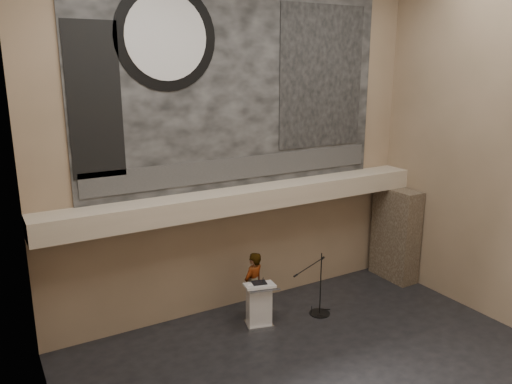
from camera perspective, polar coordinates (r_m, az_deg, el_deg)
floor at (r=10.74m, az=9.15°, el=-20.68°), size 10.00×10.00×0.00m
wall_back at (r=12.27m, az=-1.87°, el=5.57°), size 10.00×0.02×8.50m
wall_left at (r=7.00m, az=-23.01°, el=-2.50°), size 0.02×8.00×8.50m
soffit at (r=12.20m, az=-0.94°, el=-0.73°), size 10.00×0.80×0.50m
sprinkler_left at (r=11.58m, az=-7.76°, el=-3.16°), size 0.04×0.04×0.06m
sprinkler_right at (r=13.23m, az=6.39°, el=-0.86°), size 0.04×0.04×0.06m
banner at (r=12.11m, az=-1.86°, el=12.34°), size 8.00×0.05×5.00m
banner_text_strip at (r=12.32m, az=-1.70°, el=2.76°), size 7.76×0.02×0.55m
banner_clock_rim at (r=11.34m, az=-10.23°, el=17.04°), size 2.30×0.02×2.30m
banner_clock_face at (r=11.32m, az=-10.19°, el=17.04°), size 1.84×0.02×1.84m
banner_building_print at (r=13.37m, az=7.56°, el=12.86°), size 2.60×0.02×3.60m
banner_brick_print at (r=10.90m, az=-17.95°, el=9.84°), size 1.10×0.02×3.20m
stone_pier at (r=15.08m, az=15.65°, el=-4.64°), size 0.60×1.40×2.70m
lectern at (r=12.22m, az=0.35°, el=-12.79°), size 0.81×0.67×1.13m
binder at (r=11.99m, az=0.38°, el=-10.35°), size 0.38×0.34×0.04m
papers at (r=11.90m, az=-0.07°, el=-10.64°), size 0.34×0.39×0.00m
speaker_person at (r=12.52m, az=-0.29°, el=-10.59°), size 0.72×0.61×1.69m
mic_stand at (r=12.96m, az=7.21°, el=-12.74°), size 1.44×0.80×1.64m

